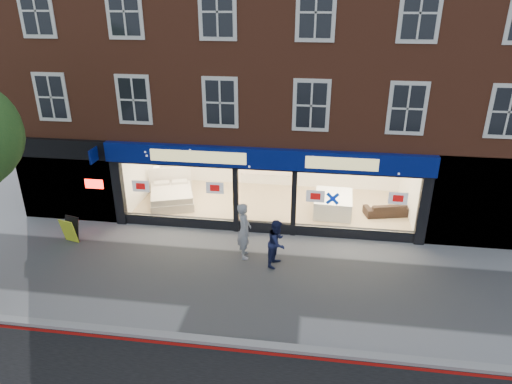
% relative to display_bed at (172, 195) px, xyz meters
% --- Properties ---
extents(ground, '(120.00, 120.00, 0.00)m').
position_rel_display_bed_xyz_m(ground, '(4.12, -4.90, -0.44)').
color(ground, gray).
rests_on(ground, ground).
extents(kerb_line, '(60.00, 0.10, 0.01)m').
position_rel_display_bed_xyz_m(kerb_line, '(4.12, -8.00, -0.43)').
color(kerb_line, '#8C0A07').
rests_on(kerb_line, ground).
extents(kerb_stone, '(60.00, 0.25, 0.12)m').
position_rel_display_bed_xyz_m(kerb_stone, '(4.12, -7.80, -0.38)').
color(kerb_stone, gray).
rests_on(kerb_stone, ground).
extents(showroom_floor, '(11.00, 4.50, 0.10)m').
position_rel_display_bed_xyz_m(showroom_floor, '(4.12, 0.35, -0.39)').
color(showroom_floor, tan).
rests_on(showroom_floor, ground).
extents(building, '(19.00, 8.26, 10.30)m').
position_rel_display_bed_xyz_m(building, '(4.10, 2.03, 6.23)').
color(building, brown).
rests_on(building, ground).
extents(display_bed, '(2.35, 2.58, 1.20)m').
position_rel_display_bed_xyz_m(display_bed, '(0.00, 0.00, 0.00)').
color(display_bed, beige).
rests_on(display_bed, showroom_floor).
extents(bedside_table, '(0.52, 0.52, 0.55)m').
position_rel_display_bed_xyz_m(bedside_table, '(-0.98, 1.10, -0.06)').
color(bedside_table, brown).
rests_on(bedside_table, showroom_floor).
extents(mattress_stack, '(1.52, 1.89, 0.72)m').
position_rel_display_bed_xyz_m(mattress_stack, '(6.63, 0.01, 0.02)').
color(mattress_stack, white).
rests_on(mattress_stack, showroom_floor).
extents(sofa, '(1.84, 1.08, 0.50)m').
position_rel_display_bed_xyz_m(sofa, '(8.72, 0.07, -0.09)').
color(sofa, black).
rests_on(sofa, showroom_floor).
extents(a_board, '(0.67, 0.52, 0.91)m').
position_rel_display_bed_xyz_m(a_board, '(-2.60, -3.47, 0.02)').
color(a_board, '#CADB26').
rests_on(a_board, ground).
extents(pedestrian_grey, '(0.63, 0.81, 1.95)m').
position_rel_display_bed_xyz_m(pedestrian_grey, '(3.66, -3.59, 0.54)').
color(pedestrian_grey, '#9B9DA2').
rests_on(pedestrian_grey, ground).
extents(pedestrian_blue, '(0.80, 0.91, 1.60)m').
position_rel_display_bed_xyz_m(pedestrian_blue, '(4.79, -3.95, 0.36)').
color(pedestrian_blue, '#161C40').
rests_on(pedestrian_blue, ground).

